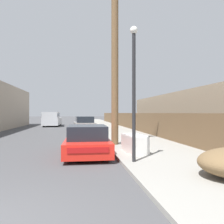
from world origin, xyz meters
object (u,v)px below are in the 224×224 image
Objects in this scene: car_parked_mid at (84,124)px; street_lamp at (134,83)px; parked_sports_car_red at (87,141)px; discarded_fridge at (134,143)px; utility_pole at (115,60)px; pickup_truck at (52,119)px.

car_parked_mid is 1.02× the size of street_lamp.
parked_sports_car_red is at bearing 123.02° from street_lamp.
discarded_fridge is 0.36× the size of car_parked_mid.
street_lamp is at bearing -90.72° from utility_pole.
utility_pole is at bearing -85.86° from car_parked_mid.
pickup_truck is at bearing 103.03° from street_lamp.
utility_pole reaches higher than street_lamp.
pickup_truck is 23.39m from street_lamp.
discarded_fridge is at bearing 106.36° from pickup_truck.
utility_pole is (5.31, -18.59, 3.64)m from pickup_truck.
parked_sports_car_red is 11.70m from car_parked_mid.
discarded_fridge is 2.96m from street_lamp.
utility_pole is (-0.44, 2.35, 4.08)m from discarded_fridge.
utility_pole is at bearing 89.28° from street_lamp.
street_lamp reaches higher than pickup_truck.
parked_sports_car_red is (-1.97, 0.51, 0.08)m from discarded_fridge.
parked_sports_car_red is 0.94× the size of car_parked_mid.
utility_pole is at bearing 51.67° from parked_sports_car_red.
discarded_fridge is 0.36× the size of street_lamp.
street_lamp is (1.48, -2.28, 2.23)m from parked_sports_car_red.
pickup_truck is at bearing 105.94° from utility_pole.
utility_pole reaches higher than pickup_truck.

